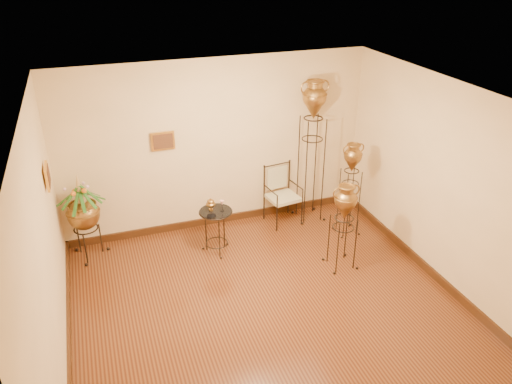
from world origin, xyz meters
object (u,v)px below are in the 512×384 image
object	(u,v)px
amphora_tall	(312,151)
armchair	(283,195)
side_table	(216,230)
planter_urn	(83,211)
amphora_mid	(350,189)

from	to	relation	value
amphora_tall	armchair	world-z (taller)	amphora_tall
armchair	side_table	xyz separation A→B (m)	(-1.31, -0.52, -0.13)
amphora_tall	planter_urn	distance (m)	3.69
planter_urn	armchair	bearing A→B (deg)	0.00
armchair	amphora_mid	bearing A→B (deg)	-45.67
amphora_tall	armchair	bearing A→B (deg)	180.00
side_table	amphora_mid	bearing A→B (deg)	-3.88
planter_urn	armchair	distance (m)	3.19
planter_urn	side_table	distance (m)	1.99
amphora_tall	planter_urn	world-z (taller)	amphora_tall
amphora_tall	armchair	distance (m)	0.89
planter_urn	side_table	size ratio (longest dim) A/B	1.55
planter_urn	armchair	world-z (taller)	planter_urn
amphora_mid	armchair	bearing A→B (deg)	142.55
amphora_tall	amphora_mid	bearing A→B (deg)	-60.00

